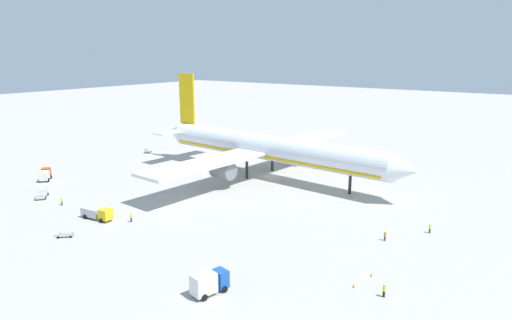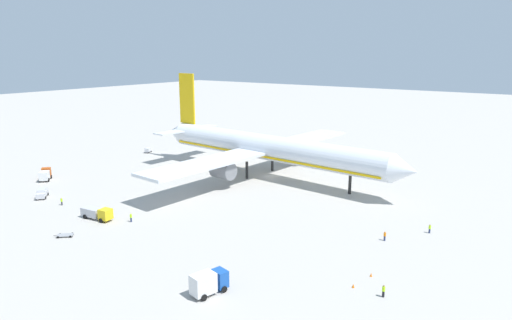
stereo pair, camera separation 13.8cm
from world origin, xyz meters
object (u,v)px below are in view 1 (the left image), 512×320
object	(u,v)px
service_van	(42,193)
traffic_cone_0	(354,286)
service_truck_1	(45,175)
traffic_cone_2	(371,275)
ground_worker_0	(385,236)
baggage_cart_1	(148,150)
airliner	(266,148)
ground_worker_3	(62,201)
traffic_cone_1	(238,139)
baggage_cart_0	(65,235)
ground_worker_4	(131,217)
ground_worker_1	(384,291)
service_truck_2	(209,282)
service_truck_0	(97,213)
ground_worker_2	(430,229)

from	to	relation	value
service_van	traffic_cone_0	xyz separation A→B (m)	(73.15, 2.84, -0.76)
service_truck_1	traffic_cone_2	distance (m)	86.70
service_truck_1	ground_worker_0	world-z (taller)	service_truck_1
service_van	baggage_cart_1	size ratio (longest dim) A/B	1.41
airliner	traffic_cone_0	bearing A→B (deg)	-43.81
ground_worker_3	traffic_cone_1	size ratio (longest dim) A/B	3.02
airliner	service_truck_1	xyz separation A→B (m)	(-42.76, -36.01, -5.98)
baggage_cart_0	traffic_cone_0	xyz separation A→B (m)	(48.68, 12.76, 0.01)
ground_worker_4	traffic_cone_0	size ratio (longest dim) A/B	3.17
ground_worker_1	ground_worker_3	distance (m)	69.07
airliner	ground_worker_4	size ratio (longest dim) A/B	44.97
service_truck_2	baggage_cart_1	distance (m)	93.52
service_truck_0	ground_worker_1	size ratio (longest dim) A/B	4.07
ground_worker_0	ground_worker_3	bearing A→B (deg)	-160.87
service_truck_0	traffic_cone_2	size ratio (longest dim) A/B	12.73
traffic_cone_0	traffic_cone_1	size ratio (longest dim) A/B	1.00
ground_worker_3	traffic_cone_2	size ratio (longest dim) A/B	3.02
service_truck_2	ground_worker_0	bearing A→B (deg)	67.87
ground_worker_2	ground_worker_0	bearing A→B (deg)	-123.55
baggage_cart_1	ground_worker_0	world-z (taller)	ground_worker_0
baggage_cart_1	ground_worker_1	size ratio (longest dim) A/B	1.91
baggage_cart_0	traffic_cone_2	xyz separation A→B (m)	(49.42, 17.28, 0.01)
ground_worker_0	traffic_cone_2	size ratio (longest dim) A/B	3.07
service_truck_2	baggage_cart_1	size ratio (longest dim) A/B	1.67
baggage_cart_1	traffic_cone_2	bearing A→B (deg)	-22.85
traffic_cone_1	traffic_cone_2	xyz separation A→B (m)	(80.95, -72.90, 0.00)
baggage_cart_0	traffic_cone_2	world-z (taller)	traffic_cone_2
service_van	baggage_cart_1	world-z (taller)	service_van
service_truck_1	traffic_cone_0	xyz separation A→B (m)	(85.94, -5.42, -1.22)
service_van	traffic_cone_2	size ratio (longest dim) A/B	8.43
service_truck_2	service_van	distance (m)	58.94
baggage_cart_1	traffic_cone_1	bearing A→B (deg)	73.90
service_truck_1	ground_worker_4	bearing A→B (deg)	-9.24
baggage_cart_0	ground_worker_0	xyz separation A→B (m)	(46.28, 31.05, 0.59)
airliner	ground_worker_4	world-z (taller)	airliner
airliner	traffic_cone_1	distance (m)	52.13
airliner	traffic_cone_2	size ratio (longest dim) A/B	142.56
service_van	ground_worker_2	distance (m)	81.44
ground_worker_3	traffic_cone_1	bearing A→B (deg)	100.85
service_truck_2	ground_worker_2	distance (m)	43.09
traffic_cone_0	ground_worker_0	bearing A→B (deg)	97.48
service_truck_0	ground_worker_4	world-z (taller)	service_truck_0
ground_worker_4	traffic_cone_0	world-z (taller)	ground_worker_4
service_van	ground_worker_3	bearing A→B (deg)	-3.35
service_truck_0	traffic_cone_1	distance (m)	86.52
traffic_cone_2	baggage_cart_1	bearing A→B (deg)	157.15
ground_worker_3	traffic_cone_1	xyz separation A→B (m)	(-15.48, 80.75, -0.57)
ground_worker_1	baggage_cart_0	bearing A→B (deg)	-166.44
service_truck_1	traffic_cone_1	world-z (taller)	service_truck_1
ground_worker_4	traffic_cone_2	xyz separation A→B (m)	(45.72, 5.76, -0.61)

